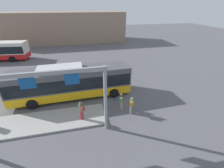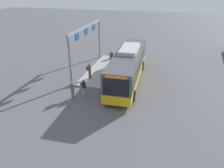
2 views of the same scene
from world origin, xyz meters
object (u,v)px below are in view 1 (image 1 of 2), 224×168
(bus_main, at_px, (71,81))
(person_waiting_near, at_px, (121,101))
(person_waiting_mid, at_px, (81,110))
(person_boarding, at_px, (132,105))

(bus_main, relative_size, person_waiting_near, 7.14)
(person_waiting_near, bearing_deg, person_waiting_mid, 122.91)
(bus_main, relative_size, person_boarding, 7.14)
(bus_main, xyz_separation_m, person_waiting_mid, (0.74, -3.99, -0.76))
(bus_main, distance_m, person_waiting_mid, 4.13)
(bus_main, height_order, person_waiting_near, bus_main)
(person_boarding, height_order, person_waiting_mid, person_waiting_mid)
(bus_main, bearing_deg, person_waiting_near, -38.36)
(bus_main, xyz_separation_m, person_boarding, (5.03, -4.03, -0.92))
(bus_main, bearing_deg, person_waiting_mid, -81.47)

